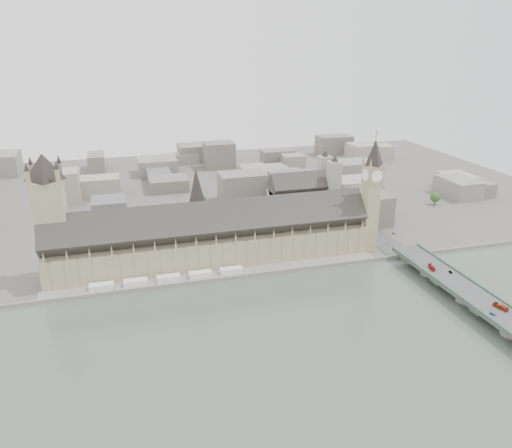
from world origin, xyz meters
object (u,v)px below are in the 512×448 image
object	(u,v)px
car_blue	(493,314)
car_approach	(394,233)
victoria_tower	(50,212)
westminster_bridge	(458,290)
palace_of_westminster	(212,238)
red_bus_north	(432,267)
red_bus_south	(501,307)
car_silver	(450,272)
elizabeth_tower	(372,188)
westminster_abbey	(304,198)

from	to	relation	value
car_blue	car_approach	xyz separation A→B (m)	(11.93, 143.38, -0.03)
victoria_tower	westminster_bridge	distance (m)	309.91
palace_of_westminster	red_bus_north	size ratio (longest dim) A/B	26.03
red_bus_south	car_silver	distance (m)	55.37
elizabeth_tower	red_bus_south	size ratio (longest dim) A/B	10.19
elizabeth_tower	red_bus_south	bearing A→B (deg)	-78.30
car_silver	car_approach	size ratio (longest dim) A/B	0.85
westminster_abbey	car_silver	world-z (taller)	westminster_abbey
palace_of_westminster	car_approach	distance (m)	167.73
palace_of_westminster	westminster_bridge	xyz separation A→B (m)	(162.00, -107.20, -17.58)
car_silver	westminster_bridge	bearing A→B (deg)	-96.49
car_approach	victoria_tower	bearing A→B (deg)	-168.47
westminster_bridge	red_bus_north	bearing A→B (deg)	99.36
car_approach	elizabeth_tower	bearing A→B (deg)	-155.79
red_bus_north	red_bus_south	world-z (taller)	red_bus_south
elizabeth_tower	westminster_abbey	bearing A→B (deg)	107.29
red_bus_north	car_approach	world-z (taller)	red_bus_north
westminster_abbey	car_silver	xyz separation A→B (m)	(56.34, -164.75, -14.20)
westminster_bridge	car_silver	world-z (taller)	car_silver
victoria_tower	car_blue	distance (m)	321.27
car_silver	car_approach	xyz separation A→B (m)	(-0.07, 82.97, 0.02)
red_bus_north	car_blue	world-z (taller)	red_bus_north
palace_of_westminster	car_blue	size ratio (longest dim) A/B	66.32
red_bus_south	car_silver	size ratio (longest dim) A/B	2.75
car_blue	palace_of_westminster	bearing A→B (deg)	117.31
victoria_tower	red_bus_south	xyz separation A→B (m)	(287.56, -151.08, -43.49)
elizabeth_tower	car_silver	bearing A→B (deg)	-69.38
palace_of_westminster	red_bus_south	world-z (taller)	palace_of_westminster
car_blue	car_approach	world-z (taller)	car_blue
westminster_abbey	car_approach	size ratio (longest dim) A/B	15.13
car_blue	car_silver	world-z (taller)	car_blue
red_bus_south	car_blue	world-z (taller)	red_bus_south
westminster_bridge	red_bus_south	size ratio (longest dim) A/B	30.81
elizabeth_tower	westminster_bridge	world-z (taller)	elizabeth_tower
palace_of_westminster	red_bus_north	distance (m)	176.81
red_bus_north	westminster_abbey	bearing A→B (deg)	123.18
elizabeth_tower	red_bus_north	xyz separation A→B (m)	(19.46, -67.96, -46.42)
westminster_bridge	westminster_abbey	distance (m)	190.56
palace_of_westminster	red_bus_south	size ratio (longest dim) A/B	25.12
elizabeth_tower	car_approach	distance (m)	55.73
car_blue	elizabeth_tower	bearing A→B (deg)	78.42
red_bus_north	car_blue	size ratio (longest dim) A/B	2.55
westminster_bridge	car_silver	bearing A→B (deg)	73.49
elizabeth_tower	westminster_bridge	size ratio (longest dim) A/B	0.33
victoria_tower	red_bus_south	world-z (taller)	victoria_tower
victoria_tower	car_blue	world-z (taller)	victoria_tower
elizabeth_tower	westminster_bridge	xyz separation A→B (m)	(24.00, -95.50, -52.96)
red_bus_south	car_approach	xyz separation A→B (m)	(1.63, 138.31, -0.82)
westminster_abbey	red_bus_south	bearing A→B (deg)	-76.06
victoria_tower	westminster_bridge	world-z (taller)	victoria_tower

